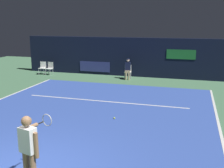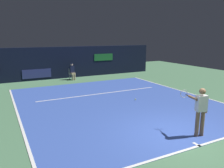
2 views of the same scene
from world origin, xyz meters
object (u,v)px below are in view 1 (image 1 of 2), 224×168
at_px(line_judge_on_chair, 128,69).
at_px(tennis_ball, 114,118).
at_px(tennis_player, 29,149).
at_px(courtside_chair_near, 43,67).
at_px(courtside_chair_far, 50,68).

height_order(line_judge_on_chair, tennis_ball, line_judge_on_chair).
xyz_separation_m(tennis_player, tennis_ball, (0.52, 4.82, -0.94)).
xyz_separation_m(line_judge_on_chair, courtside_chair_near, (-6.13, -0.04, -0.18)).
bearing_deg(courtside_chair_far, tennis_ball, -47.21).
distance_m(courtside_chair_far, tennis_ball, 9.99).
relative_size(line_judge_on_chair, courtside_chair_near, 1.50).
bearing_deg(courtside_chair_far, courtside_chair_near, 177.74).
relative_size(tennis_player, courtside_chair_near, 1.97).
relative_size(courtside_chair_far, tennis_ball, 12.94).
bearing_deg(tennis_ball, line_judge_on_chair, 99.38).
xyz_separation_m(tennis_player, courtside_chair_far, (-6.26, 12.14, -0.49)).
height_order(line_judge_on_chair, courtside_chair_far, line_judge_on_chair).
xyz_separation_m(line_judge_on_chair, courtside_chair_far, (-5.56, -0.06, -0.18)).
xyz_separation_m(tennis_player, line_judge_on_chair, (-0.70, 12.20, -0.30)).
height_order(courtside_chair_near, tennis_ball, courtside_chair_near).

